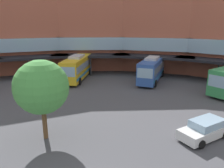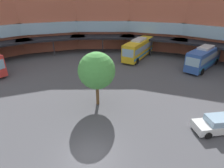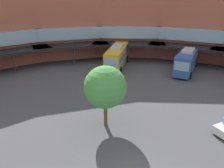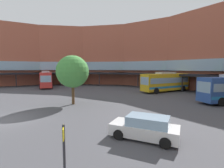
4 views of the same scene
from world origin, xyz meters
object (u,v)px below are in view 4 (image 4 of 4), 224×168
object	(u,v)px
bus_4	(46,79)
plaza_tree	(73,72)
parked_car	(145,128)
stop_sign_post	(64,150)
bus_0	(166,82)

from	to	relation	value
bus_4	plaza_tree	world-z (taller)	plaza_tree
parked_car	plaza_tree	size ratio (longest dim) A/B	0.76
stop_sign_post	plaza_tree	bearing A→B (deg)	154.59
bus_0	parked_car	world-z (taller)	bus_0
parked_car	stop_sign_post	xyz separation A→B (m)	(1.19, -5.93, 0.83)
bus_0	parked_car	distance (m)	23.18
parked_car	stop_sign_post	bearing A→B (deg)	73.21
stop_sign_post	bus_0	bearing A→B (deg)	117.18
parked_car	plaza_tree	world-z (taller)	plaza_tree
bus_4	parked_car	size ratio (longest dim) A/B	2.48
parked_car	plaza_tree	distance (m)	13.04
bus_4	plaza_tree	size ratio (longest dim) A/B	1.87
plaza_tree	stop_sign_post	world-z (taller)	plaza_tree
bus_0	plaza_tree	world-z (taller)	plaza_tree
plaza_tree	stop_sign_post	size ratio (longest dim) A/B	2.45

